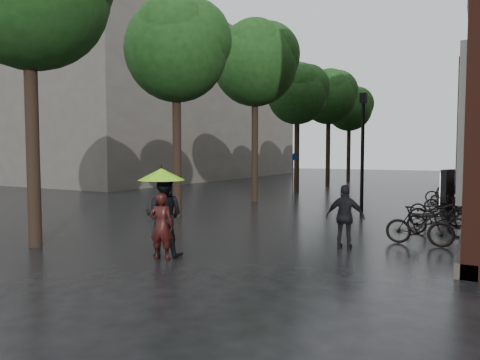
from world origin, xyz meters
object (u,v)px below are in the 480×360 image
Objects in this scene: parked_bicycles at (446,199)px; ad_lightbox at (447,190)px; pedestrian_walking at (345,217)px; lamp_post at (363,142)px; person_burgundy at (161,226)px; person_black at (164,216)px.

ad_lightbox reaches higher than parked_bicycles.
lamp_post reaches higher than pedestrian_walking.
ad_lightbox is 4.76m from lamp_post.
lamp_post is (-1.02, 6.08, 2.02)m from pedestrian_walking.
person_black is at bearing -77.94° from person_burgundy.
person_burgundy is 0.89× the size of ad_lightbox.
parked_bicycles is at bearing -131.04° from person_black.
pedestrian_walking is 6.48m from lamp_post.
person_burgundy is 4.47m from pedestrian_walking.
person_burgundy is 0.32× the size of lamp_post.
ad_lightbox is at bearing 50.44° from lamp_post.
parked_bicycles is (5.12, 12.34, -0.48)m from person_black.
lamp_post is at bearing -127.71° from parked_bicycles.
lamp_post reaches higher than ad_lightbox.
person_black is 4.41m from pedestrian_walking.
lamp_post is at bearing -87.42° from pedestrian_walking.
ad_lightbox is 0.37× the size of lamp_post.
parked_bicycles is at bearing 52.29° from lamp_post.
lamp_post is (2.26, 9.12, 2.06)m from person_burgundy.
ad_lightbox is at bearing -131.51° from person_black.
pedestrian_walking is 0.09× the size of parked_bicycles.
pedestrian_walking is (3.43, 2.76, -0.14)m from person_black.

